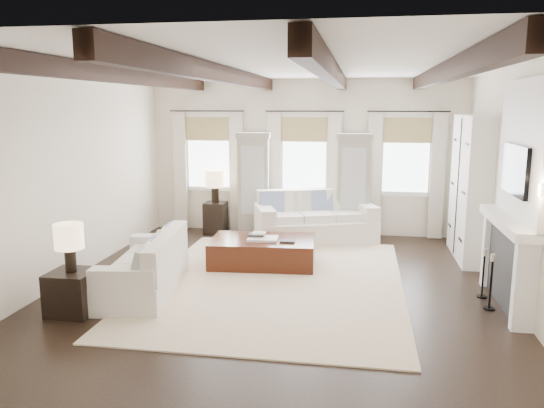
% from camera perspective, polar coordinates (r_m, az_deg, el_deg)
% --- Properties ---
extents(ground, '(7.50, 7.50, 0.00)m').
position_cam_1_polar(ground, '(7.78, 0.41, -9.47)').
color(ground, black).
rests_on(ground, ground).
extents(room_shell, '(6.54, 7.54, 3.22)m').
position_cam_1_polar(room_shell, '(8.16, 6.65, 5.04)').
color(room_shell, white).
rests_on(room_shell, ground).
extents(area_rug, '(3.81, 5.00, 0.02)m').
position_cam_1_polar(area_rug, '(8.17, 0.33, -8.39)').
color(area_rug, beige).
rests_on(area_rug, ground).
extents(sofa_back, '(2.54, 1.77, 0.99)m').
position_cam_1_polar(sofa_back, '(10.60, 4.60, -1.76)').
color(sofa_back, white).
rests_on(sofa_back, ground).
extents(sofa_left, '(1.14, 2.09, 0.86)m').
position_cam_1_polar(sofa_left, '(7.89, -13.21, -6.79)').
color(sofa_left, white).
rests_on(sofa_left, ground).
extents(ottoman, '(1.80, 1.20, 0.45)m').
position_cam_1_polar(ottoman, '(8.99, -1.01, -5.18)').
color(ottoman, black).
rests_on(ottoman, ground).
extents(tray, '(0.53, 0.41, 0.04)m').
position_cam_1_polar(tray, '(8.87, -1.01, -3.75)').
color(tray, white).
rests_on(tray, ottoman).
extents(book_lower, '(0.27, 0.22, 0.04)m').
position_cam_1_polar(book_lower, '(8.97, -1.70, -3.33)').
color(book_lower, '#262628').
rests_on(book_lower, tray).
extents(book_upper, '(0.23, 0.19, 0.03)m').
position_cam_1_polar(book_upper, '(8.93, -1.41, -3.16)').
color(book_upper, beige).
rests_on(book_upper, book_lower).
extents(book_loose, '(0.25, 0.20, 0.03)m').
position_cam_1_polar(book_loose, '(8.73, 1.67, -4.01)').
color(book_loose, '#262628').
rests_on(book_loose, ottoman).
extents(side_table_front, '(0.56, 0.56, 0.56)m').
position_cam_1_polar(side_table_front, '(7.42, -20.63, -8.88)').
color(side_table_front, black).
rests_on(side_table_front, ground).
extents(lamp_front, '(0.37, 0.37, 0.63)m').
position_cam_1_polar(lamp_front, '(7.23, -21.00, -3.55)').
color(lamp_front, black).
rests_on(lamp_front, side_table_front).
extents(side_table_back, '(0.44, 0.44, 0.66)m').
position_cam_1_polar(side_table_back, '(11.25, -6.08, -1.48)').
color(side_table_back, black).
rests_on(side_table_back, ground).
extents(lamp_back, '(0.40, 0.40, 0.68)m').
position_cam_1_polar(lamp_back, '(11.11, -6.16, 2.52)').
color(lamp_back, black).
rests_on(lamp_back, side_table_back).
extents(candlestick_near, '(0.15, 0.15, 0.76)m').
position_cam_1_polar(candlestick_near, '(7.63, 22.46, -8.20)').
color(candlestick_near, black).
rests_on(candlestick_near, ground).
extents(candlestick_far, '(0.14, 0.14, 0.70)m').
position_cam_1_polar(candlestick_far, '(8.06, 21.75, -7.36)').
color(candlestick_far, black).
rests_on(candlestick_far, ground).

